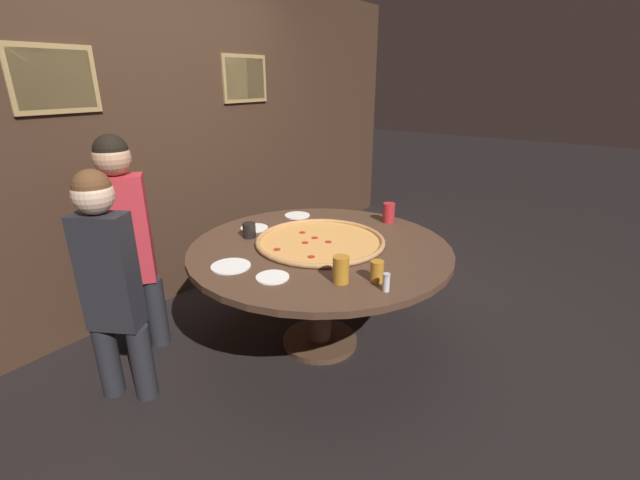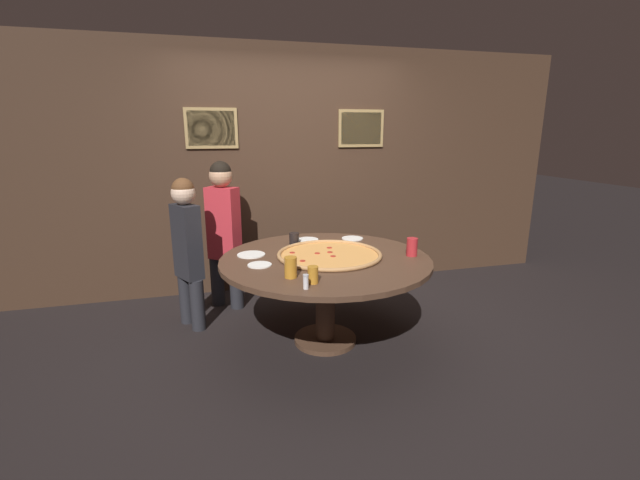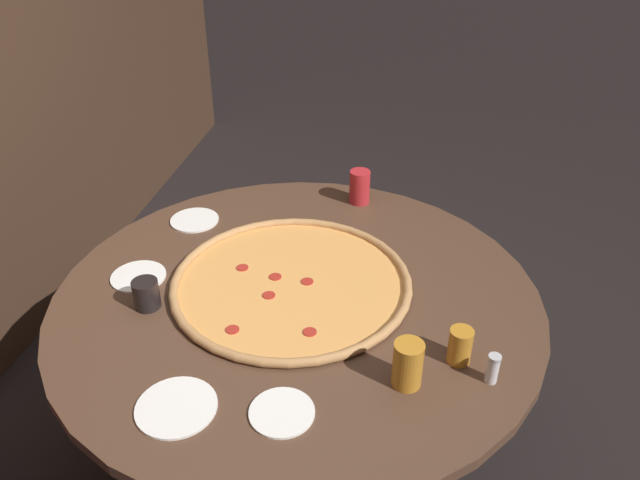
# 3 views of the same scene
# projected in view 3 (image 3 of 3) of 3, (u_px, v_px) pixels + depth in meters

# --- Properties ---
(ground_plane) EXTENTS (24.00, 24.00, 0.00)m
(ground_plane) POSITION_uv_depth(u_px,v_px,m) (301.00, 437.00, 2.57)
(ground_plane) COLOR black
(dining_table) EXTENTS (1.69, 1.69, 0.74)m
(dining_table) POSITION_uv_depth(u_px,v_px,m) (298.00, 320.00, 2.23)
(dining_table) COLOR #4C3323
(dining_table) RESTS_ON ground_plane
(giant_pizza) EXTENTS (0.85, 0.85, 0.03)m
(giant_pizza) POSITION_uv_depth(u_px,v_px,m) (291.00, 282.00, 2.20)
(giant_pizza) COLOR #E0994C
(giant_pizza) RESTS_ON dining_table
(drink_cup_near_right) EXTENTS (0.07, 0.07, 0.12)m
(drink_cup_near_right) POSITION_uv_depth(u_px,v_px,m) (460.00, 346.00, 1.86)
(drink_cup_near_right) COLOR #BC7A23
(drink_cup_near_right) RESTS_ON dining_table
(drink_cup_far_right) EXTENTS (0.09, 0.09, 0.15)m
(drink_cup_far_right) POSITION_uv_depth(u_px,v_px,m) (360.00, 187.00, 2.68)
(drink_cup_far_right) COLOR #B22328
(drink_cup_far_right) RESTS_ON dining_table
(drink_cup_near_left) EXTENTS (0.09, 0.09, 0.15)m
(drink_cup_near_left) POSITION_uv_depth(u_px,v_px,m) (408.00, 364.00, 1.77)
(drink_cup_near_left) COLOR #BC7A23
(drink_cup_near_left) RESTS_ON dining_table
(drink_cup_far_left) EXTENTS (0.09, 0.09, 0.10)m
(drink_cup_far_left) POSITION_uv_depth(u_px,v_px,m) (146.00, 294.00, 2.08)
(drink_cup_far_left) COLOR black
(drink_cup_far_left) RESTS_ON dining_table
(white_plate_beside_cup) EXTENTS (0.20, 0.20, 0.01)m
(white_plate_beside_cup) POSITION_uv_depth(u_px,v_px,m) (195.00, 220.00, 2.58)
(white_plate_beside_cup) COLOR white
(white_plate_beside_cup) RESTS_ON dining_table
(white_plate_near_front) EXTENTS (0.20, 0.20, 0.01)m
(white_plate_near_front) POSITION_uv_depth(u_px,v_px,m) (138.00, 276.00, 2.25)
(white_plate_near_front) COLOR white
(white_plate_near_front) RESTS_ON dining_table
(white_plate_right_side) EXTENTS (0.23, 0.23, 0.01)m
(white_plate_right_side) POSITION_uv_depth(u_px,v_px,m) (176.00, 407.00, 1.73)
(white_plate_right_side) COLOR white
(white_plate_right_side) RESTS_ON dining_table
(white_plate_far_back) EXTENTS (0.18, 0.18, 0.01)m
(white_plate_far_back) POSITION_uv_depth(u_px,v_px,m) (282.00, 412.00, 1.71)
(white_plate_far_back) COLOR white
(white_plate_far_back) RESTS_ON dining_table
(condiment_shaker) EXTENTS (0.04, 0.04, 0.10)m
(condiment_shaker) POSITION_uv_depth(u_px,v_px,m) (493.00, 368.00, 1.79)
(condiment_shaker) COLOR silver
(condiment_shaker) RESTS_ON dining_table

